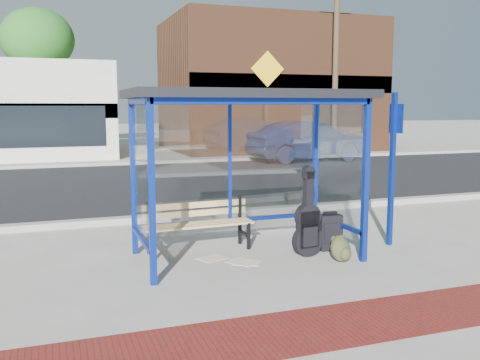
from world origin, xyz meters
name	(u,v)px	position (x,y,z in m)	size (l,w,h in m)	color
ground	(246,257)	(0.00, 0.00, 0.00)	(120.00, 120.00, 0.00)	#B2ADA0
brick_paver_strip	(335,325)	(0.00, -2.60, 0.01)	(60.00, 1.00, 0.01)	maroon
curb_near	(195,215)	(0.00, 2.90, 0.06)	(60.00, 0.25, 0.12)	gray
street_asphalt	(150,183)	(0.00, 8.00, 0.00)	(60.00, 10.00, 0.00)	black
curb_far	(126,163)	(0.00, 13.10, 0.06)	(60.00, 0.25, 0.12)	gray
far_sidewalk	(119,160)	(0.00, 15.00, 0.00)	(60.00, 4.00, 0.01)	#B2ADA0
bus_shelter	(245,115)	(0.00, 0.07, 2.07)	(3.30, 1.80, 2.42)	#0D2796
storefront_brown	(268,86)	(8.00, 18.49, 3.20)	(10.00, 7.08, 6.40)	#59331E
tree_mid	(37,40)	(-3.00, 22.00, 5.45)	(3.60, 3.60, 7.03)	#4C3826
tree_right	(316,51)	(12.50, 22.00, 5.45)	(3.60, 3.60, 7.03)	#4C3826
utility_pole_east	(336,61)	(9.00, 13.40, 4.11)	(1.60, 0.24, 8.00)	#4C3826
bench	(198,222)	(-0.56, 0.61, 0.45)	(1.68, 0.48, 0.79)	black
guitar_bag	(308,225)	(0.87, -0.23, 0.46)	(0.47, 0.19, 1.26)	black
suitcase	(330,232)	(1.35, -0.05, 0.28)	(0.36, 0.26, 0.60)	black
backpack	(341,250)	(1.19, -0.66, 0.18)	(0.35, 0.33, 0.37)	#2F311B
sign_post	(393,160)	(2.41, -0.09, 1.35)	(0.11, 0.30, 2.41)	navy
newspaper_a	(212,258)	(-0.49, 0.10, 0.00)	(0.38, 0.30, 0.01)	white
newspaper_b	(243,262)	(-0.13, -0.21, 0.00)	(0.42, 0.33, 0.01)	white
newspaper_c	(246,263)	(-0.09, -0.26, 0.00)	(0.37, 0.29, 0.01)	white
parked_car	(308,141)	(7.07, 12.02, 0.79)	(1.68, 4.82, 1.59)	#161E3F
fire_hydrant	(351,146)	(9.86, 13.40, 0.44)	(0.36, 0.24, 0.81)	red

